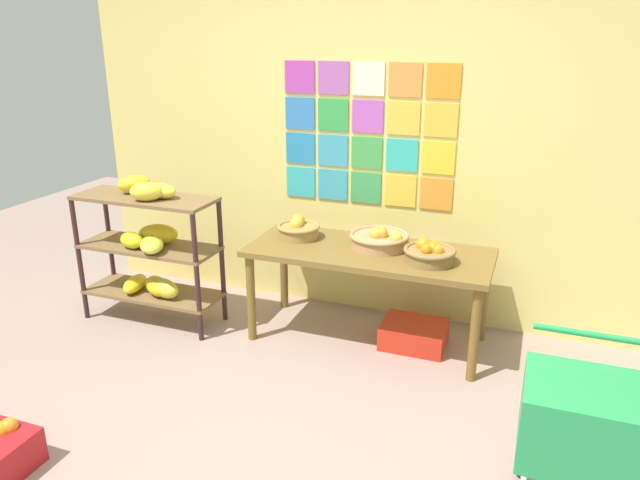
# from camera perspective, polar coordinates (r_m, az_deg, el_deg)

# --- Properties ---
(ground) EXTENTS (9.78, 9.78, 0.00)m
(ground) POSITION_cam_1_polar(r_m,az_deg,el_deg) (3.31, -7.10, -19.60)
(ground) COLOR gray
(back_wall_with_art) EXTENTS (4.37, 0.07, 2.70)m
(back_wall_with_art) POSITION_cam_1_polar(r_m,az_deg,el_deg) (4.42, 3.81, 9.84)
(back_wall_with_art) COLOR #E3D070
(back_wall_with_art) RESTS_ON ground
(banana_shelf_unit) EXTENTS (1.04, 0.46, 1.09)m
(banana_shelf_unit) POSITION_cam_1_polar(r_m,az_deg,el_deg) (4.52, -15.94, -0.47)
(banana_shelf_unit) COLOR #361E22
(banana_shelf_unit) RESTS_ON ground
(display_table) EXTENTS (1.65, 0.69, 0.67)m
(display_table) POSITION_cam_1_polar(r_m,az_deg,el_deg) (4.08, 4.68, -1.96)
(display_table) COLOR brown
(display_table) RESTS_ON ground
(fruit_basket_left) EXTENTS (0.31, 0.31, 0.16)m
(fruit_basket_left) POSITION_cam_1_polar(r_m,az_deg,el_deg) (4.27, -2.09, 1.06)
(fruit_basket_left) COLOR olive
(fruit_basket_left) RESTS_ON display_table
(fruit_basket_right) EXTENTS (0.33, 0.33, 0.15)m
(fruit_basket_right) POSITION_cam_1_polar(r_m,az_deg,el_deg) (3.87, 10.43, -1.19)
(fruit_basket_right) COLOR olive
(fruit_basket_right) RESTS_ON display_table
(fruit_basket_back_left) EXTENTS (0.41, 0.41, 0.15)m
(fruit_basket_back_left) POSITION_cam_1_polar(r_m,az_deg,el_deg) (4.08, 5.73, 0.10)
(fruit_basket_back_left) COLOR tan
(fruit_basket_back_left) RESTS_ON display_table
(produce_crate_under_table) EXTENTS (0.44, 0.34, 0.17)m
(produce_crate_under_table) POSITION_cam_1_polar(r_m,az_deg,el_deg) (4.24, 8.96, -8.89)
(produce_crate_under_table) COLOR red
(produce_crate_under_table) RESTS_ON ground
(shopping_cart) EXTENTS (0.57, 0.48, 0.80)m
(shopping_cart) POSITION_cam_1_polar(r_m,az_deg,el_deg) (2.92, 24.29, -16.12)
(shopping_cart) COLOR black
(shopping_cart) RESTS_ON ground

